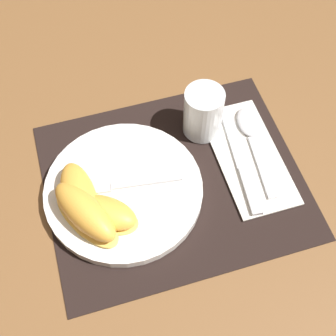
# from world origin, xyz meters

# --- Properties ---
(ground_plane) EXTENTS (3.00, 3.00, 0.00)m
(ground_plane) POSITION_xyz_m (0.00, 0.00, 0.00)
(ground_plane) COLOR brown
(placemat) EXTENTS (0.40, 0.33, 0.00)m
(placemat) POSITION_xyz_m (0.00, 0.00, 0.00)
(placemat) COLOR black
(placemat) RESTS_ON ground_plane
(plate) EXTENTS (0.25, 0.25, 0.02)m
(plate) POSITION_xyz_m (-0.08, 0.00, 0.01)
(plate) COLOR white
(plate) RESTS_ON placemat
(juice_glass) EXTENTS (0.06, 0.06, 0.09)m
(juice_glass) POSITION_xyz_m (0.07, 0.08, 0.04)
(juice_glass) COLOR silver
(juice_glass) RESTS_ON placemat
(napkin) EXTENTS (0.10, 0.21, 0.00)m
(napkin) POSITION_xyz_m (0.13, 0.01, 0.01)
(napkin) COLOR white
(napkin) RESTS_ON placemat
(knife) EXTENTS (0.04, 0.21, 0.01)m
(knife) POSITION_xyz_m (0.11, -0.00, 0.01)
(knife) COLOR silver
(knife) RESTS_ON napkin
(spoon) EXTENTS (0.04, 0.18, 0.01)m
(spoon) POSITION_xyz_m (0.15, 0.04, 0.01)
(spoon) COLOR silver
(spoon) RESTS_ON napkin
(fork) EXTENTS (0.18, 0.04, 0.00)m
(fork) POSITION_xyz_m (-0.09, 0.01, 0.02)
(fork) COLOR silver
(fork) RESTS_ON plate
(citrus_wedge_0) EXTENTS (0.06, 0.13, 0.04)m
(citrus_wedge_0) POSITION_xyz_m (-0.15, -0.01, 0.04)
(citrus_wedge_0) COLOR #F7C656
(citrus_wedge_0) RESTS_ON plate
(citrus_wedge_1) EXTENTS (0.11, 0.14, 0.05)m
(citrus_wedge_1) POSITION_xyz_m (-0.14, -0.04, 0.04)
(citrus_wedge_1) COLOR #F7C656
(citrus_wedge_1) RESTS_ON plate
(citrus_wedge_2) EXTENTS (0.11, 0.10, 0.03)m
(citrus_wedge_2) POSITION_xyz_m (-0.12, -0.04, 0.03)
(citrus_wedge_2) COLOR #F7C656
(citrus_wedge_2) RESTS_ON plate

